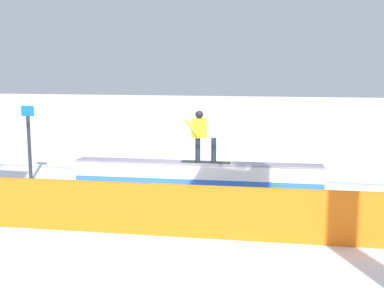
# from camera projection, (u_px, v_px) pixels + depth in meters

# --- Properties ---
(ground_plane) EXTENTS (120.00, 120.00, 0.00)m
(ground_plane) POSITION_uv_depth(u_px,v_px,m) (196.00, 186.00, 13.18)
(ground_plane) COLOR white
(grind_box) EXTENTS (7.08, 1.23, 0.69)m
(grind_box) POSITION_uv_depth(u_px,v_px,m) (196.00, 175.00, 13.13)
(grind_box) COLOR white
(grind_box) RESTS_ON ground_plane
(snowboarder) EXTENTS (1.42, 0.45, 1.47)m
(snowboarder) POSITION_uv_depth(u_px,v_px,m) (201.00, 134.00, 12.95)
(snowboarder) COLOR black
(snowboarder) RESTS_ON grind_box
(safety_fence) EXTENTS (9.89, 0.98, 1.05)m
(safety_fence) POSITION_uv_depth(u_px,v_px,m) (143.00, 209.00, 9.04)
(safety_fence) COLOR orange
(safety_fence) RESTS_ON ground_plane
(trail_marker) EXTENTS (0.40, 0.10, 2.26)m
(trail_marker) POSITION_uv_depth(u_px,v_px,m) (29.00, 142.00, 13.59)
(trail_marker) COLOR #262628
(trail_marker) RESTS_ON ground_plane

